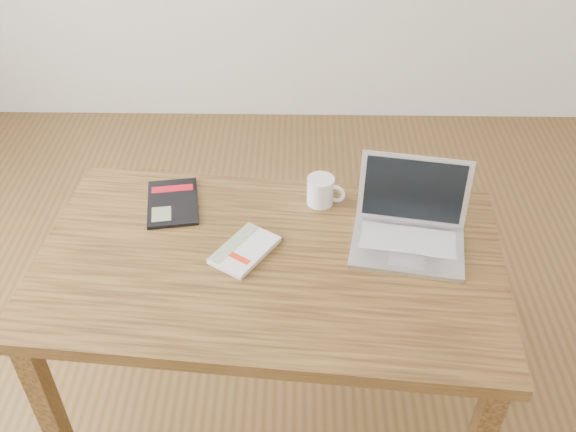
{
  "coord_description": "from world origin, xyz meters",
  "views": [
    {
      "loc": [
        0.14,
        -1.29,
        1.94
      ],
      "look_at": [
        0.12,
        0.03,
        0.85
      ],
      "focal_mm": 40.0,
      "sensor_mm": 36.0,
      "label": 1
    }
  ],
  "objects_px": {
    "desk": "(270,282)",
    "white_guidebook": "(245,250)",
    "laptop": "(410,226)",
    "coffee_mug": "(321,190)",
    "black_guidebook": "(173,203)"
  },
  "relations": [
    {
      "from": "desk",
      "to": "white_guidebook",
      "type": "distance_m",
      "value": 0.12
    },
    {
      "from": "white_guidebook",
      "to": "laptop",
      "type": "bearing_deg",
      "value": 41.14
    },
    {
      "from": "laptop",
      "to": "coffee_mug",
      "type": "bearing_deg",
      "value": 156.0
    },
    {
      "from": "white_guidebook",
      "to": "laptop",
      "type": "height_order",
      "value": "laptop"
    },
    {
      "from": "black_guidebook",
      "to": "laptop",
      "type": "xyz_separation_m",
      "value": [
        0.68,
        -0.14,
        0.04
      ]
    },
    {
      "from": "desk",
      "to": "white_guidebook",
      "type": "height_order",
      "value": "white_guidebook"
    },
    {
      "from": "white_guidebook",
      "to": "coffee_mug",
      "type": "relative_size",
      "value": 1.92
    },
    {
      "from": "desk",
      "to": "black_guidebook",
      "type": "relative_size",
      "value": 5.49
    },
    {
      "from": "black_guidebook",
      "to": "laptop",
      "type": "distance_m",
      "value": 0.7
    },
    {
      "from": "white_guidebook",
      "to": "coffee_mug",
      "type": "xyz_separation_m",
      "value": [
        0.21,
        0.22,
        0.04
      ]
    },
    {
      "from": "desk",
      "to": "black_guidebook",
      "type": "xyz_separation_m",
      "value": [
        -0.3,
        0.23,
        0.1
      ]
    },
    {
      "from": "desk",
      "to": "white_guidebook",
      "type": "relative_size",
      "value": 6.01
    },
    {
      "from": "desk",
      "to": "black_guidebook",
      "type": "distance_m",
      "value": 0.39
    },
    {
      "from": "white_guidebook",
      "to": "laptop",
      "type": "distance_m",
      "value": 0.46
    },
    {
      "from": "desk",
      "to": "laptop",
      "type": "distance_m",
      "value": 0.42
    }
  ]
}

